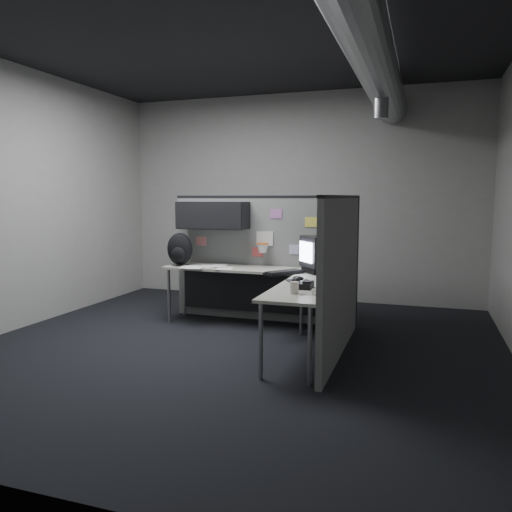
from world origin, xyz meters
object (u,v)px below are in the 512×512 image
(keyboard, at_px, (284,273))
(phone, at_px, (302,284))
(monitor, at_px, (321,254))
(backpack, at_px, (180,250))
(desk, at_px, (266,282))

(keyboard, distance_m, phone, 0.88)
(monitor, distance_m, phone, 1.06)
(phone, xyz_separation_m, backpack, (-1.88, 1.09, 0.17))
(monitor, distance_m, backpack, 1.86)
(desk, height_order, backpack, backpack)
(backpack, bearing_deg, phone, -28.47)
(keyboard, distance_m, backpack, 1.53)
(keyboard, height_order, backpack, backpack)
(desk, xyz_separation_m, monitor, (0.61, 0.18, 0.34))
(monitor, height_order, phone, monitor)
(desk, xyz_separation_m, backpack, (-1.25, 0.23, 0.32))
(monitor, bearing_deg, backpack, -177.05)
(monitor, relative_size, backpack, 1.27)
(backpack, bearing_deg, keyboard, -10.21)
(desk, height_order, phone, phone)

